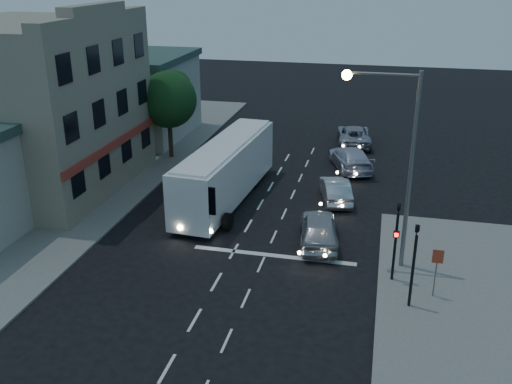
% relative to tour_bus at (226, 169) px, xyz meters
% --- Properties ---
extents(ground, '(120.00, 120.00, 0.00)m').
position_rel_tour_bus_xyz_m(ground, '(2.14, -8.30, -1.92)').
color(ground, black).
extents(sidewalk_far, '(12.00, 50.00, 0.12)m').
position_rel_tour_bus_xyz_m(sidewalk_far, '(-10.86, -0.30, -1.86)').
color(sidewalk_far, slate).
rests_on(sidewalk_far, ground).
extents(road_markings, '(8.00, 30.55, 0.01)m').
position_rel_tour_bus_xyz_m(road_markings, '(3.43, -4.99, -1.92)').
color(road_markings, silver).
rests_on(road_markings, ground).
extents(tour_bus, '(3.27, 11.74, 3.56)m').
position_rel_tour_bus_xyz_m(tour_bus, '(0.00, 0.00, 0.00)').
color(tour_bus, white).
rests_on(tour_bus, ground).
extents(car_suv, '(2.57, 4.96, 1.61)m').
position_rel_tour_bus_xyz_m(car_suv, '(6.09, -4.50, -1.12)').
color(car_suv, '#B7B8BD').
rests_on(car_suv, ground).
extents(car_sedan_a, '(2.45, 4.45, 1.39)m').
position_rel_tour_bus_xyz_m(car_sedan_a, '(6.35, 1.32, -1.23)').
color(car_sedan_a, silver).
rests_on(car_sedan_a, ground).
extents(car_sedan_b, '(3.80, 5.71, 1.54)m').
position_rel_tour_bus_xyz_m(car_sedan_b, '(6.77, 7.31, -1.16)').
color(car_sedan_b, silver).
rests_on(car_sedan_b, ground).
extents(car_sedan_c, '(3.07, 5.59, 1.48)m').
position_rel_tour_bus_xyz_m(car_sedan_c, '(6.62, 13.14, -1.18)').
color(car_sedan_c, '#9D9EAE').
rests_on(car_sedan_c, ground).
extents(traffic_signal_main, '(0.25, 0.35, 4.10)m').
position_rel_tour_bus_xyz_m(traffic_signal_main, '(9.74, -7.52, 0.50)').
color(traffic_signal_main, black).
rests_on(traffic_signal_main, sidewalk_near).
extents(traffic_signal_side, '(0.18, 0.15, 4.10)m').
position_rel_tour_bus_xyz_m(traffic_signal_side, '(10.44, -9.50, 0.50)').
color(traffic_signal_side, black).
rests_on(traffic_signal_side, sidewalk_near).
extents(regulatory_sign, '(0.45, 0.12, 2.20)m').
position_rel_tour_bus_xyz_m(regulatory_sign, '(11.44, -8.53, -0.33)').
color(regulatory_sign, slate).
rests_on(regulatory_sign, sidewalk_near).
extents(streetlight, '(3.32, 0.44, 9.00)m').
position_rel_tour_bus_xyz_m(streetlight, '(9.49, -6.10, 3.81)').
color(streetlight, slate).
rests_on(streetlight, sidewalk_near).
extents(main_building, '(10.12, 12.00, 11.00)m').
position_rel_tour_bus_xyz_m(main_building, '(-11.82, -0.30, 3.24)').
color(main_building, gray).
rests_on(main_building, sidewalk_far).
extents(low_building_north, '(9.40, 9.40, 6.50)m').
position_rel_tour_bus_xyz_m(low_building_north, '(-11.36, 11.70, 1.47)').
color(low_building_north, '#AFADA1').
rests_on(low_building_north, sidewalk_far).
extents(street_tree, '(4.00, 4.00, 6.20)m').
position_rel_tour_bus_xyz_m(street_tree, '(-6.07, 6.73, 2.57)').
color(street_tree, black).
rests_on(street_tree, sidewalk_far).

